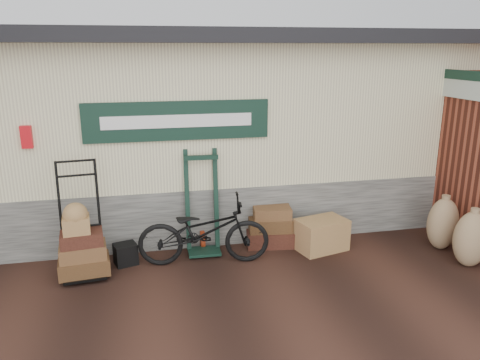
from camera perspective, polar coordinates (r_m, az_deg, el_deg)
The scene contains 11 objects.
ground at distance 6.37m, azimuth -3.46°, elevation -11.64°, with size 80.00×80.00×0.00m, color black.
station_building at distance 8.48m, azimuth -6.53°, elevation 6.74°, with size 14.40×4.10×3.20m.
brick_outbuilding at distance 8.90m, azimuth 26.50°, elevation 3.56°, with size 1.71×4.51×2.62m.
porter_trolley at distance 6.51m, azimuth -18.90°, elevation -4.43°, with size 0.78×0.58×1.56m, color black, non-canonical shape.
green_barrow at distance 6.85m, azimuth -4.64°, elevation -2.71°, with size 0.55×0.47×1.53m, color black, non-canonical shape.
suitcase_stack at distance 7.20m, azimuth 3.65°, elevation -5.59°, with size 0.70×0.44×0.62m, color #341810, non-canonical shape.
wicker_hamper at distance 7.16m, azimuth 9.89°, elevation -6.57°, with size 0.72×0.47×0.47m, color olive.
black_trunk at distance 6.83m, azimuth -13.77°, elevation -8.76°, with size 0.30×0.26×0.30m, color black.
bicycle at distance 6.54m, azimuth -4.44°, elevation -5.82°, with size 1.83×0.64×1.06m, color black.
burlap_sack_left at distance 7.66m, azimuth 23.49°, elevation -4.92°, with size 0.50×0.42×0.80m, color olive.
burlap_sack_right at distance 7.22m, azimuth 26.36°, elevation -6.49°, with size 0.50×0.42×0.80m, color olive.
Camera 1 is at (-0.82, -5.60, 2.93)m, focal length 35.00 mm.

